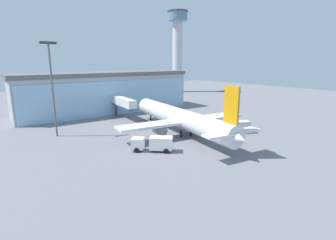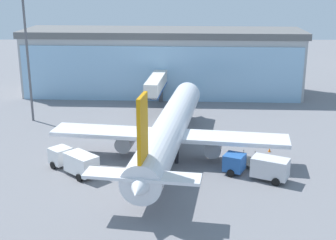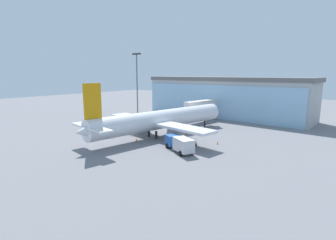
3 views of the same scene
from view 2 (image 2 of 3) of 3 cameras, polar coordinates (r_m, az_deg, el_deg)
name	(u,v)px [view 2 (image 2 of 3)]	position (r m, az deg, el deg)	size (l,w,h in m)	color
ground	(157,172)	(55.26, -1.31, -6.34)	(240.00, 240.00, 0.00)	slate
terminal_building	(163,62)	(91.12, -0.66, 7.12)	(53.69, 15.66, 12.37)	#ADADAD
jet_bridge	(157,84)	(79.68, -1.38, 4.44)	(3.81, 14.16, 5.89)	silver
apron_light_mast	(27,48)	(75.09, -16.82, 8.37)	(3.20, 0.40, 19.51)	#59595E
airplane	(170,129)	(58.74, 0.20, -1.15)	(29.63, 38.83, 11.84)	silver
catering_truck	(74,161)	(55.53, -11.35, -4.93)	(6.83, 6.60, 2.65)	silver
fuel_truck	(258,166)	(54.04, 10.94, -5.53)	(7.51, 5.25, 2.65)	#2659A5
baggage_cart	(247,161)	(57.79, 9.58, -4.96)	(2.61, 3.21, 1.50)	#9E998C
safety_cone_nose	(161,174)	(54.08, -0.88, -6.56)	(0.36, 0.36, 0.55)	orange
safety_cone_wingtip	(269,150)	(62.65, 12.27, -3.58)	(0.36, 0.36, 0.55)	orange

